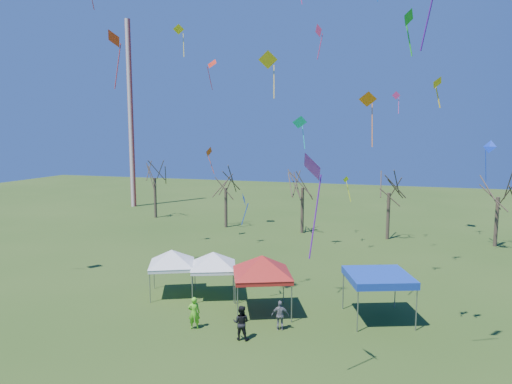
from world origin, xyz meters
TOP-DOWN VIEW (x-y plane):
  - ground at (0.00, 0.00)m, footprint 140.00×140.00m
  - radio_mast at (-28.00, 34.00)m, footprint 0.70×0.70m
  - tree_0 at (-20.85, 27.38)m, footprint 3.83×3.83m
  - tree_1 at (-10.77, 24.65)m, footprint 3.42×3.42m
  - tree_2 at (-2.37, 24.38)m, footprint 3.71×3.71m
  - tree_3 at (6.03, 24.04)m, footprint 3.59×3.59m
  - tree_4 at (15.36, 24.00)m, footprint 3.58×3.58m
  - tent_white_west at (-6.64, 4.36)m, footprint 3.55×3.55m
  - tent_white_mid at (-4.01, 4.80)m, footprint 3.49×3.49m
  - tent_red at (-0.40, 3.19)m, footprint 4.07×4.07m
  - tent_blue at (5.90, 4.19)m, footprint 4.21×4.21m
  - person_green at (-3.20, 0.14)m, footprint 0.73×0.63m
  - person_dark at (-0.43, -0.33)m, footprint 0.88×0.70m
  - person_grey at (1.14, 1.32)m, footprint 0.98×0.59m
  - kite_18 at (1.75, 8.17)m, footprint 0.72×0.82m
  - kite_19 at (6.36, 21.65)m, footprint 0.73×0.52m
  - kite_9 at (6.83, 0.47)m, footprint 0.67×0.84m
  - kite_27 at (-0.05, 3.07)m, footprint 1.13×0.82m
  - kite_2 at (-11.26, 22.40)m, footprint 1.52×1.34m
  - kite_17 at (4.99, 5.07)m, footprint 1.10×0.84m
  - kite_12 at (13.74, 20.29)m, footprint 1.08×0.91m
  - kite_5 at (3.60, -3.62)m, footprint 1.35×1.43m
  - kite_11 at (-1.26, 17.18)m, footprint 1.54×1.38m
  - kite_7 at (-9.90, 12.56)m, footprint 1.05×0.97m
  - kite_25 at (8.17, 1.40)m, footprint 0.69×0.74m
  - kite_8 at (-10.85, 5.37)m, footprint 1.52×1.31m
  - kite_13 at (-10.20, 18.83)m, footprint 0.75×1.08m
  - kite_1 at (-1.78, 4.23)m, footprint 0.60×0.85m
  - kite_22 at (2.32, 20.71)m, footprint 0.87×0.88m

SIDE VIEW (x-z plane):
  - ground at x=0.00m, z-range 0.00..0.00m
  - person_grey at x=1.14m, z-range 0.00..1.56m
  - person_green at x=-3.20m, z-range 0.00..1.70m
  - person_dark at x=-0.43m, z-range 0.00..1.73m
  - tent_blue at x=5.90m, z-range 1.08..3.66m
  - tent_white_mid at x=-4.01m, z-range 1.01..4.32m
  - tent_white_west at x=-6.64m, z-range 1.03..4.37m
  - tent_red at x=-0.40m, z-range 1.19..5.07m
  - tree_1 at x=-10.77m, z-range 2.02..9.56m
  - kite_22 at x=2.32m, z-range 4.69..7.05m
  - tree_4 at x=15.36m, z-range 2.12..10.00m
  - tree_3 at x=6.03m, z-range 2.12..10.03m
  - kite_1 at x=-1.78m, z-range 5.35..7.22m
  - tree_2 at x=-2.37m, z-range 2.20..10.38m
  - tree_0 at x=-20.85m, z-range 2.27..10.70m
  - kite_13 at x=-10.20m, z-range 7.04..9.68m
  - kite_5 at x=3.60m, z-range 6.84..10.91m
  - kite_12 at x=13.74m, z-range 7.27..10.68m
  - kite_11 at x=-1.26m, z-range 9.63..12.42m
  - kite_17 at x=4.99m, z-range 10.42..13.42m
  - kite_25 at x=8.17m, z-range 11.64..13.04m
  - radio_mast at x=-28.00m, z-range 0.00..25.00m
  - kite_19 at x=6.36m, z-range 12.33..14.30m
  - kite_27 at x=-0.05m, z-range 12.69..15.21m
  - kite_9 at x=6.83m, z-range 13.98..15.97m
  - kite_8 at x=-10.85m, z-range 14.21..17.95m
  - kite_18 at x=1.75m, z-range 15.24..17.41m
  - kite_2 at x=-11.26m, z-range 15.38..18.46m
  - kite_7 at x=-9.90m, z-range 16.78..19.31m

